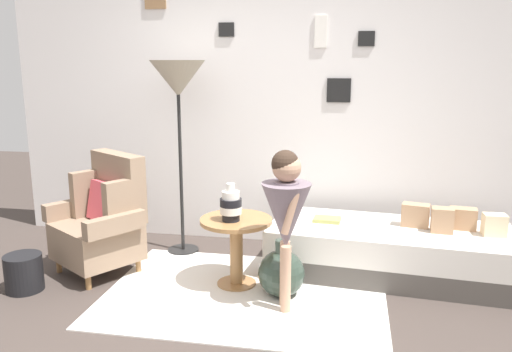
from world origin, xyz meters
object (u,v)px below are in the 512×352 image
armchair (103,219)px  daybed (388,251)px  book_on_daybed (327,219)px  person_child (286,210)px  side_table (236,238)px  vase_striped (231,205)px  magazine_basket (24,273)px  demijohn_near (281,273)px  floor_lamp (178,84)px

armchair → daybed: bearing=8.3°
book_on_daybed → person_child: bearing=-106.0°
side_table → person_child: person_child is taller
side_table → vase_striped: vase_striped is taller
armchair → magazine_basket: 0.71m
side_table → vase_striped: bearing=-116.5°
book_on_daybed → demijohn_near: size_ratio=0.51×
floor_lamp → person_child: bearing=-42.2°
person_child → magazine_basket: size_ratio=4.06×
vase_striped → person_child: 0.53m
side_table → demijohn_near: 0.44m
vase_striped → armchair: bearing=172.4°
daybed → demijohn_near: bearing=-145.3°
side_table → demijohn_near: size_ratio=1.27×
vase_striped → magazine_basket: (-1.54, -0.33, -0.52)m
daybed → demijohn_near: (-0.80, -0.55, -0.02)m
book_on_daybed → side_table: bearing=-142.7°
magazine_basket → vase_striped: bearing=12.2°
armchair → floor_lamp: size_ratio=0.57×
armchair → book_on_daybed: size_ratio=4.41×
vase_striped → magazine_basket: vase_striped is taller
vase_striped → book_on_daybed: vase_striped is taller
floor_lamp → demijohn_near: 1.84m
book_on_daybed → armchair: bearing=-167.1°
daybed → magazine_basket: (-2.73, -0.82, -0.06)m
person_child → vase_striped: bearing=148.2°
armchair → demijohn_near: size_ratio=2.24×
vase_striped → person_child: (0.45, -0.28, 0.07)m
floor_lamp → daybed: bearing=-6.4°
floor_lamp → person_child: floor_lamp is taller
side_table → book_on_daybed: size_ratio=2.50×
armchair → daybed: (2.30, 0.34, -0.24)m
daybed → side_table: (-1.17, -0.43, 0.18)m
side_table → floor_lamp: bearing=135.5°
person_child → book_on_daybed: person_child is taller
side_table → book_on_daybed: bearing=37.3°
vase_striped → book_on_daybed: bearing=39.1°
armchair → demijohn_near: (1.50, -0.22, -0.26)m
person_child → magazine_basket: person_child is taller
person_child → magazine_basket: bearing=-178.5°
book_on_daybed → magazine_basket: size_ratio=0.79×
daybed → vase_striped: 1.37m
floor_lamp → magazine_basket: size_ratio=6.12×
floor_lamp → book_on_daybed: floor_lamp is taller
daybed → side_table: bearing=-159.7°
daybed → vase_striped: vase_striped is taller
book_on_daybed → daybed: bearing=-8.5°
vase_striped → book_on_daybed: (0.69, 0.56, -0.24)m
person_child → magazine_basket: 2.07m
demijohn_near → book_on_daybed: bearing=64.8°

